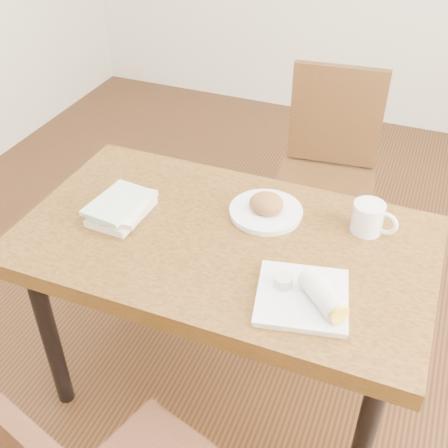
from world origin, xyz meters
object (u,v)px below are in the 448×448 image
at_px(coffee_mug, 369,217).
at_px(book_stack, 122,208).
at_px(plate_scone, 266,209).
at_px(plate_burrito, 308,296).
at_px(table, 224,258).
at_px(chair_far, 328,164).

distance_m(coffee_mug, book_stack, 0.79).
xyz_separation_m(plate_scone, plate_burrito, (0.23, -0.34, 0.00)).
bearing_deg(plate_burrito, plate_scone, 124.43).
distance_m(table, book_stack, 0.37).
bearing_deg(book_stack, plate_burrito, -13.87).
bearing_deg(book_stack, coffee_mug, 15.69).
bearing_deg(plate_scone, book_stack, -158.08).
bearing_deg(plate_burrito, chair_far, 99.36).
distance_m(plate_scone, plate_burrito, 0.41).
distance_m(chair_far, coffee_mug, 0.78).
height_order(table, plate_burrito, plate_burrito).
distance_m(chair_far, book_stack, 1.05).
xyz_separation_m(coffee_mug, plate_burrito, (-0.09, -0.38, -0.03)).
xyz_separation_m(plate_scone, book_stack, (-0.43, -0.17, 0.00)).
height_order(table, coffee_mug, coffee_mug).
xyz_separation_m(chair_far, coffee_mug, (0.27, -0.69, 0.25)).
distance_m(plate_scone, book_stack, 0.47).
height_order(chair_far, book_stack, chair_far).
bearing_deg(plate_burrito, table, 150.30).
bearing_deg(book_stack, chair_far, 61.36).
xyz_separation_m(chair_far, plate_scone, (-0.06, -0.73, 0.23)).
bearing_deg(chair_far, book_stack, -118.64).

